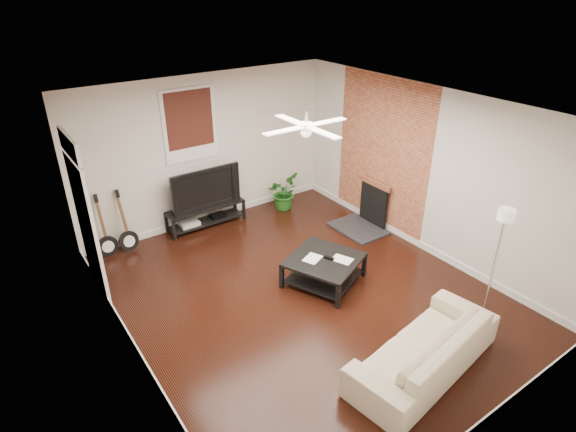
% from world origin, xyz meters
% --- Properties ---
extents(room, '(5.01, 6.01, 2.81)m').
position_xyz_m(room, '(0.00, 0.00, 1.40)').
color(room, black).
rests_on(room, ground).
extents(brick_accent, '(0.02, 2.20, 2.80)m').
position_xyz_m(brick_accent, '(2.49, 1.00, 1.40)').
color(brick_accent, '#AA5236').
rests_on(brick_accent, floor).
extents(fireplace, '(0.80, 1.10, 0.92)m').
position_xyz_m(fireplace, '(2.20, 1.00, 0.46)').
color(fireplace, black).
rests_on(fireplace, floor).
extents(window_back, '(1.00, 0.06, 1.30)m').
position_xyz_m(window_back, '(-0.30, 2.97, 1.95)').
color(window_back, '#3F1911').
rests_on(window_back, wall_back).
extents(door_left, '(0.08, 1.00, 2.50)m').
position_xyz_m(door_left, '(-2.46, 1.90, 1.25)').
color(door_left, white).
rests_on(door_left, wall_left).
extents(tv_stand, '(1.50, 0.40, 0.42)m').
position_xyz_m(tv_stand, '(-0.23, 2.78, 0.21)').
color(tv_stand, black).
rests_on(tv_stand, floor).
extents(tv, '(1.34, 0.18, 0.77)m').
position_xyz_m(tv, '(-0.23, 2.80, 0.81)').
color(tv, black).
rests_on(tv, tv_stand).
extents(coffee_table, '(1.33, 1.33, 0.43)m').
position_xyz_m(coffee_table, '(0.45, 0.06, 0.21)').
color(coffee_table, black).
rests_on(coffee_table, floor).
extents(sofa, '(2.26, 1.16, 0.63)m').
position_xyz_m(sofa, '(0.29, -2.05, 0.32)').
color(sofa, tan).
rests_on(sofa, floor).
extents(floor_lamp, '(0.33, 0.33, 1.76)m').
position_xyz_m(floor_lamp, '(1.64, -1.95, 0.88)').
color(floor_lamp, silver).
rests_on(floor_lamp, floor).
extents(potted_plant, '(0.85, 0.84, 0.71)m').
position_xyz_m(potted_plant, '(1.40, 2.57, 0.36)').
color(potted_plant, '#1F611B').
rests_on(potted_plant, floor).
extents(guitar_left, '(0.36, 0.26, 1.12)m').
position_xyz_m(guitar_left, '(-2.09, 2.75, 0.56)').
color(guitar_left, black).
rests_on(guitar_left, floor).
extents(guitar_right, '(0.38, 0.29, 1.12)m').
position_xyz_m(guitar_right, '(-1.74, 2.72, 0.56)').
color(guitar_right, black).
rests_on(guitar_right, floor).
extents(ceiling_fan, '(1.24, 1.24, 0.32)m').
position_xyz_m(ceiling_fan, '(0.00, 0.00, 2.60)').
color(ceiling_fan, white).
rests_on(ceiling_fan, ceiling).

